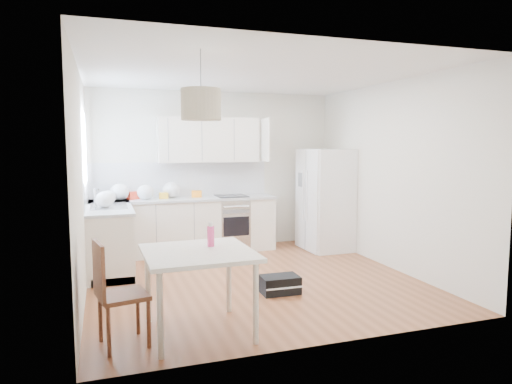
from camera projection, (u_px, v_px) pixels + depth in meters
floor at (253, 279)px, 6.10m from camera, size 4.20×4.20×0.00m
ceiling at (253, 74)px, 5.82m from camera, size 4.20×4.20×0.00m
wall_back at (215, 170)px, 7.94m from camera, size 4.20×0.00×4.20m
wall_left at (81, 183)px, 5.29m from camera, size 0.00×4.20×4.20m
wall_right at (390, 175)px, 6.62m from camera, size 0.00×4.20×4.20m
window_glassblock at (85, 148)px, 6.34m from camera, size 0.02×1.00×1.00m
cabinets_back at (185, 227)px, 7.56m from camera, size 3.00×0.60×0.88m
cabinets_left at (110, 238)px, 6.61m from camera, size 0.60×1.80×0.88m
counter_back at (185, 199)px, 7.51m from camera, size 3.02×0.64×0.04m
counter_left at (109, 207)px, 6.57m from camera, size 0.64×1.82×0.04m
backsplash_back at (181, 179)px, 7.76m from camera, size 3.00×0.01×0.58m
backsplash_left at (86, 186)px, 6.44m from camera, size 0.01×1.80×0.58m
upper_cabinets at (209, 140)px, 7.68m from camera, size 1.70×0.32×0.75m
range_oven at (231, 224)px, 7.81m from camera, size 0.50×0.61×0.88m
sink at (109, 206)px, 6.52m from camera, size 0.50×0.80×0.16m
refrigerator at (326, 200)px, 7.79m from camera, size 0.84×0.87×1.72m
dining_table at (198, 260)px, 4.32m from camera, size 1.04×1.04×0.80m
dining_chair at (123, 293)px, 4.07m from camera, size 0.48×0.48×0.96m
drink_bottle at (211, 234)px, 4.49m from camera, size 0.08×0.08×0.24m
gym_bag at (280, 284)px, 5.53m from camera, size 0.46×0.31×0.21m
pendant_lamp at (201, 104)px, 4.35m from camera, size 0.46×0.46×0.30m
grocery_bag_a at (119, 192)px, 7.19m from camera, size 0.29×0.25×0.26m
grocery_bag_b at (146, 192)px, 7.25m from camera, size 0.27×0.23×0.24m
grocery_bag_c at (171, 190)px, 7.53m from camera, size 0.29×0.25×0.26m
grocery_bag_d at (109, 197)px, 6.79m from camera, size 0.22×0.19×0.20m
grocery_bag_e at (105, 200)px, 6.36m from camera, size 0.25×0.22×0.23m
snack_orange at (197, 194)px, 7.61m from camera, size 0.18×0.14×0.11m
snack_yellow at (164, 196)px, 7.41m from camera, size 0.16×0.11×0.10m
snack_red at (133, 195)px, 7.33m from camera, size 0.21×0.18×0.12m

